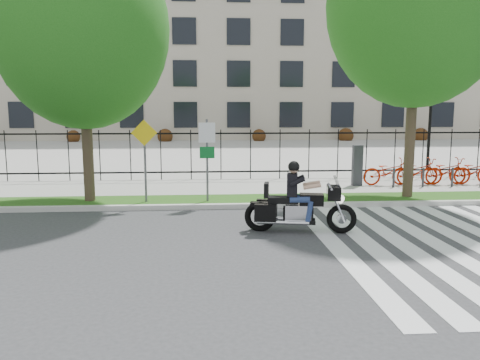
{
  "coord_description": "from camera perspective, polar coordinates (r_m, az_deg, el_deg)",
  "views": [
    {
      "loc": [
        -0.58,
        -9.58,
        2.91
      ],
      "look_at": [
        0.33,
        3.0,
        1.03
      ],
      "focal_mm": 35.0,
      "sensor_mm": 36.0,
      "label": 1
    }
  ],
  "objects": [
    {
      "name": "curb",
      "position": [
        13.98,
        -1.66,
        -3.22
      ],
      "size": [
        60.0,
        0.2,
        0.15
      ],
      "primitive_type": "cube",
      "color": "beige",
      "rests_on": "ground"
    },
    {
      "name": "sign_pole_regulatory",
      "position": [
        14.21,
        -4.03,
        3.74
      ],
      "size": [
        0.5,
        0.09,
        2.5
      ],
      "color": "#59595B",
      "rests_on": "grass_verge"
    },
    {
      "name": "crosswalk_stripes",
      "position": [
        11.38,
        24.62,
        -7.1
      ],
      "size": [
        5.7,
        8.0,
        0.01
      ],
      "primitive_type": null,
      "color": "silver",
      "rests_on": "ground"
    },
    {
      "name": "ground",
      "position": [
        10.03,
        -0.63,
        -8.39
      ],
      "size": [
        120.0,
        120.0,
        0.0
      ],
      "primitive_type": "plane",
      "color": "#313133",
      "rests_on": "ground"
    },
    {
      "name": "sidewalk",
      "position": [
        17.27,
        -2.14,
        -0.97
      ],
      "size": [
        60.0,
        3.5,
        0.15
      ],
      "primitive_type": "cube",
      "color": "#9C9A92",
      "rests_on": "ground"
    },
    {
      "name": "sign_pole_warning",
      "position": [
        14.33,
        -11.54,
        3.63
      ],
      "size": [
        0.78,
        0.09,
        2.49
      ],
      "color": "#59595B",
      "rests_on": "grass_verge"
    },
    {
      "name": "grass_verge",
      "position": [
        14.82,
        -1.8,
        -2.56
      ],
      "size": [
        60.0,
        1.5,
        0.15
      ],
      "primitive_type": "cube",
      "color": "#1E4E13",
      "rests_on": "ground"
    },
    {
      "name": "office_building",
      "position": [
        54.95,
        -3.62,
        15.85
      ],
      "size": [
        60.0,
        21.9,
        20.15
      ],
      "color": "#AEA18C",
      "rests_on": "ground"
    },
    {
      "name": "plaza",
      "position": [
        34.7,
        -3.16,
        3.74
      ],
      "size": [
        80.0,
        34.0,
        0.1
      ],
      "primitive_type": "cube",
      "color": "#9C9A92",
      "rests_on": "ground"
    },
    {
      "name": "street_tree_2",
      "position": [
        16.24,
        20.81,
        19.45
      ],
      "size": [
        5.53,
        5.53,
        9.19
      ],
      "color": "#3A2D20",
      "rests_on": "grass_verge"
    },
    {
      "name": "motorcycle_rider",
      "position": [
        11.32,
        7.26,
        -2.9
      ],
      "size": [
        2.67,
        1.04,
        2.08
      ],
      "color": "black",
      "rests_on": "ground"
    },
    {
      "name": "iron_fence",
      "position": [
        18.87,
        -2.34,
        3.12
      ],
      "size": [
        30.0,
        0.06,
        2.0
      ],
      "primitive_type": null,
      "color": "black",
      "rests_on": "sidewalk"
    },
    {
      "name": "lamp_post_right",
      "position": [
        24.04,
        22.26,
        8.56
      ],
      "size": [
        1.06,
        0.7,
        4.25
      ],
      "color": "black",
      "rests_on": "ground"
    },
    {
      "name": "street_tree_1",
      "position": [
        15.16,
        -18.72,
        17.04
      ],
      "size": [
        5.13,
        5.13,
        8.09
      ],
      "color": "#3A2D20",
      "rests_on": "grass_verge"
    }
  ]
}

